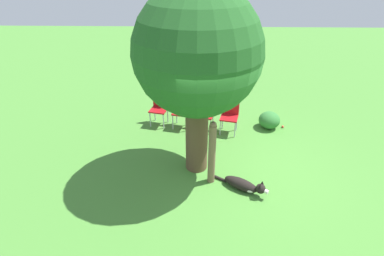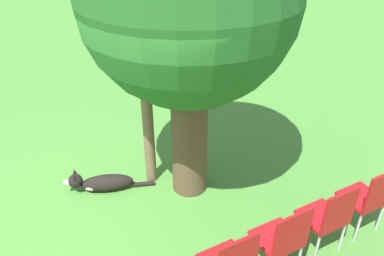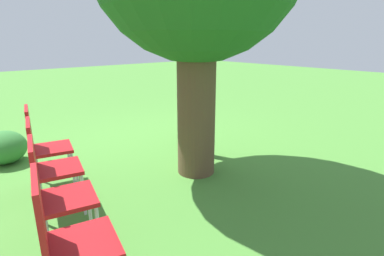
# 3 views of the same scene
# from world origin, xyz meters

# --- Properties ---
(ground_plane) EXTENTS (30.00, 30.00, 0.00)m
(ground_plane) POSITION_xyz_m (0.00, 0.00, 0.00)
(ground_plane) COLOR #478433
(oak_tree) EXTENTS (2.40, 2.40, 3.78)m
(oak_tree) POSITION_xyz_m (0.17, 0.94, 2.53)
(oak_tree) COLOR brown
(oak_tree) RESTS_ON ground_plane
(dog) EXTENTS (0.73, 1.06, 0.35)m
(dog) POSITION_xyz_m (-0.57, -0.03, 0.12)
(dog) COLOR black
(dog) RESTS_ON ground_plane
(fence_post) EXTENTS (0.15, 0.15, 1.42)m
(fence_post) POSITION_xyz_m (-0.31, 0.63, 0.72)
(fence_post) COLOR brown
(fence_post) RESTS_ON ground_plane
(red_chair_0) EXTENTS (0.51, 0.52, 0.95)m
(red_chair_0) POSITION_xyz_m (1.74, 0.09, 0.54)
(red_chair_0) COLOR #B21419
(red_chair_0) RESTS_ON ground_plane
(red_chair_1) EXTENTS (0.51, 0.52, 0.95)m
(red_chair_1) POSITION_xyz_m (1.87, 0.72, 0.54)
(red_chair_1) COLOR #B21419
(red_chair_1) RESTS_ON ground_plane
(red_chair_2) EXTENTS (0.51, 0.52, 0.95)m
(red_chair_2) POSITION_xyz_m (2.01, 1.35, 0.54)
(red_chair_2) COLOR #B21419
(red_chair_2) RESTS_ON ground_plane
(red_chair_3) EXTENTS (0.51, 0.52, 0.95)m
(red_chair_3) POSITION_xyz_m (2.14, 1.97, 0.54)
(red_chair_3) COLOR #B21419
(red_chair_3) RESTS_ON ground_plane
(tennis_ball) EXTENTS (0.07, 0.07, 0.07)m
(tennis_ball) POSITION_xyz_m (1.95, -1.40, 0.03)
(tennis_ball) COLOR #E54C33
(tennis_ball) RESTS_ON ground_plane
(low_shrub) EXTENTS (0.57, 0.57, 0.45)m
(low_shrub) POSITION_xyz_m (1.96, -1.01, 0.23)
(low_shrub) COLOR #337533
(low_shrub) RESTS_ON ground_plane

